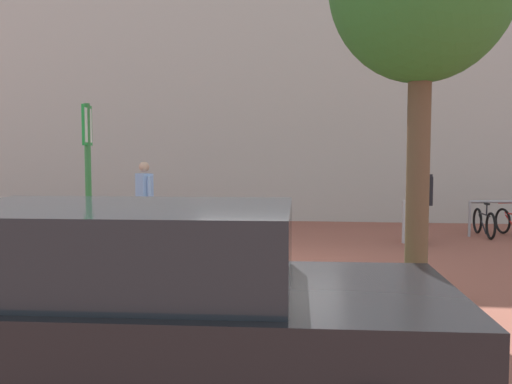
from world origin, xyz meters
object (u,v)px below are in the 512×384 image
(person_casual_tan, at_px, (144,196))
(bollard_steel, at_px, (406,222))
(car_black_suv, at_px, (142,315))
(person_suited_dark, at_px, (421,197))
(parking_sign_post, at_px, (88,172))
(bike_at_sign, at_px, (93,269))

(person_casual_tan, bearing_deg, bollard_steel, 4.81)
(bollard_steel, xyz_separation_m, person_casual_tan, (-5.54, -0.47, 0.53))
(bollard_steel, height_order, car_black_suv, car_black_suv)
(car_black_suv, bearing_deg, bollard_steel, 68.67)
(person_suited_dark, xyz_separation_m, car_black_suv, (-3.39, -7.87, -0.23))
(parking_sign_post, distance_m, person_suited_dark, 7.04)
(parking_sign_post, height_order, person_suited_dark, parking_sign_post)
(bollard_steel, bearing_deg, car_black_suv, -111.33)
(bike_at_sign, height_order, person_casual_tan, person_casual_tan)
(bike_at_sign, relative_size, person_suited_dark, 0.97)
(person_casual_tan, relative_size, car_black_suv, 0.39)
(person_suited_dark, height_order, person_casual_tan, same)
(person_suited_dark, height_order, car_black_suv, person_suited_dark)
(bike_at_sign, relative_size, person_casual_tan, 0.97)
(bollard_steel, height_order, person_suited_dark, person_suited_dark)
(parking_sign_post, xyz_separation_m, car_black_suv, (1.71, -3.07, -0.90))
(person_casual_tan, xyz_separation_m, car_black_suv, (2.41, -7.56, -0.23))
(person_suited_dark, distance_m, car_black_suv, 8.57)
(person_casual_tan, bearing_deg, parking_sign_post, -81.14)
(person_suited_dark, relative_size, person_casual_tan, 1.00)
(bollard_steel, bearing_deg, person_casual_tan, -175.19)
(parking_sign_post, height_order, bollard_steel, parking_sign_post)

